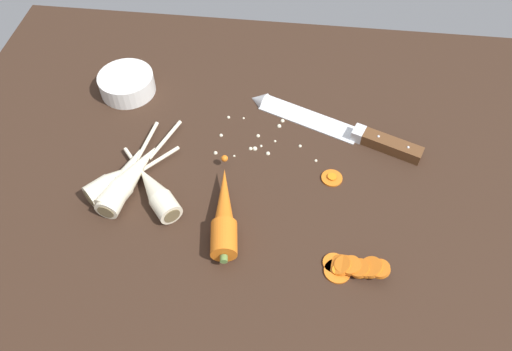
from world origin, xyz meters
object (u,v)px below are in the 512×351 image
parsnip_front (119,179)px  carrot_slice_stray_mid (332,178)px  whole_carrot (224,213)px  parsnip_back (155,191)px  chefs_knife (329,125)px  prep_bowl (127,83)px  carrot_slice_stack (355,266)px  parsnip_mid_left (131,177)px  carrot_slice_stray_near (337,271)px  parsnip_mid_right (124,179)px

parsnip_front → carrot_slice_stray_mid: parsnip_front is taller
whole_carrot → parsnip_back: size_ratio=1.36×
chefs_knife → parsnip_front: 39.98cm
parsnip_front → carrot_slice_stray_mid: bearing=8.9°
chefs_knife → prep_bowl: prep_bowl is taller
chefs_knife → carrot_slice_stack: size_ratio=3.36×
parsnip_mid_left → carrot_slice_stray_mid: size_ratio=6.05×
carrot_slice_stack → carrot_slice_stray_near: size_ratio=2.41×
chefs_knife → carrot_slice_stray_near: size_ratio=8.07×
parsnip_mid_right → whole_carrot: bearing=-15.5°
parsnip_front → prep_bowl: bearing=102.8°
chefs_knife → parsnip_mid_left: parsnip_mid_left is taller
parsnip_mid_right → carrot_slice_stack: size_ratio=2.18×
parsnip_back → carrot_slice_stray_near: (30.74, -10.33, -1.62)cm
whole_carrot → parsnip_mid_right: bearing=164.5°
carrot_slice_stray_near → carrot_slice_stack: bearing=13.7°
chefs_knife → carrot_slice_stray_mid: 12.76cm
chefs_knife → parsnip_mid_right: size_ratio=1.54×
carrot_slice_stray_mid → parsnip_front: bearing=-171.1°
carrot_slice_stack → parsnip_mid_right: bearing=163.5°
prep_bowl → parsnip_back: bearing=-64.6°
whole_carrot → carrot_slice_stray_near: size_ratio=5.02×
parsnip_front → carrot_slice_stack: bearing=-16.1°
parsnip_front → carrot_slice_stray_near: size_ratio=3.69×
parsnip_front → prep_bowl: size_ratio=1.39×
parsnip_mid_left → carrot_slice_stray_mid: parsnip_mid_left is taller
whole_carrot → parsnip_mid_right: 18.84cm
chefs_knife → prep_bowl: (-40.86, 5.37, 1.50)cm
chefs_knife → parsnip_mid_left: (-33.70, -17.61, 1.33)cm
carrot_slice_stray_mid → parsnip_mid_right: bearing=-171.1°
whole_carrot → parsnip_front: whole_carrot is taller
whole_carrot → carrot_slice_stack: (21.13, -6.61, -0.92)cm
carrot_slice_stack → parsnip_front: bearing=163.9°
parsnip_mid_right → prep_bowl: 24.44cm
parsnip_mid_left → parsnip_back: (4.99, -2.62, 0.00)cm
parsnip_front → parsnip_mid_left: 1.94cm
whole_carrot → parsnip_back: 12.54cm
parsnip_mid_left → carrot_slice_stack: size_ratio=2.25×
parsnip_front → carrot_slice_stray_mid: size_ratio=4.13×
parsnip_mid_left → carrot_slice_stray_near: (35.73, -12.94, -1.62)cm
chefs_knife → parsnip_mid_right: 39.26cm
carrot_slice_stack → chefs_knife: bearing=98.7°
parsnip_mid_left → parsnip_mid_right: size_ratio=1.03×
whole_carrot → parsnip_front: bearing=165.4°
parsnip_front → prep_bowl: same height
parsnip_mid_left → carrot_slice_stray_mid: 34.87cm
whole_carrot → parsnip_mid_right: size_ratio=0.96×
parsnip_mid_left → carrot_slice_stray_near: 38.03cm
chefs_knife → parsnip_mid_left: bearing=-152.4°
parsnip_mid_right → carrot_slice_stack: parsnip_mid_right is taller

